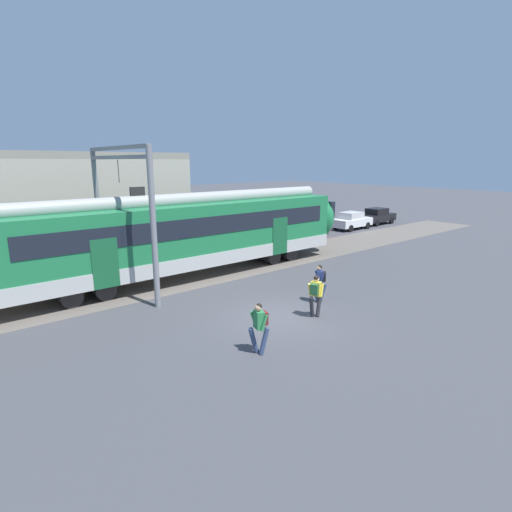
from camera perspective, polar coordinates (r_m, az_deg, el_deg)
ground_plane at (r=15.68m, az=3.32°, el=-8.66°), size 160.00×160.00×0.00m
pedestrian_green at (r=12.47m, az=0.51°, el=-9.68°), size 0.60×0.62×1.67m
pedestrian_yellow at (r=15.47m, az=8.50°, el=-5.18°), size 0.71×0.53×1.67m
pedestrian_navy at (r=17.06m, az=9.11°, el=-3.44°), size 0.50×0.69×1.67m
parked_car_red at (r=32.52m, az=7.39°, el=4.23°), size 4.04×1.83×1.54m
parked_car_white at (r=36.43m, az=13.53°, el=4.95°), size 4.03×1.81×1.54m
parked_car_black at (r=40.12m, az=16.94°, el=5.48°), size 4.02×1.79×1.54m
catenary_gantry at (r=19.15m, az=-18.80°, el=7.98°), size 0.24×6.64×6.53m
background_building at (r=25.59m, az=-29.79°, el=5.62°), size 17.82×5.00×9.20m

